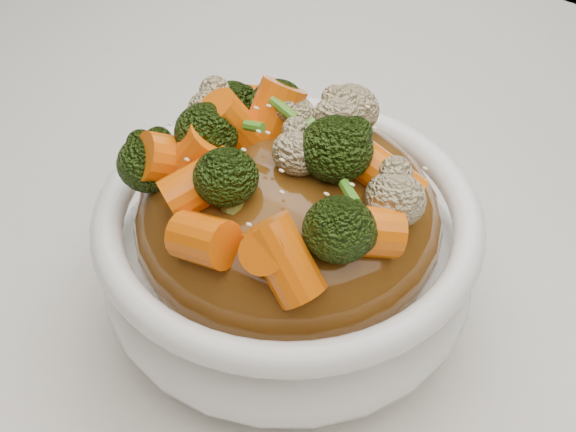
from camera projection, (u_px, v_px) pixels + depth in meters
The scene contains 8 objects.
tablecloth at pixel (379, 289), 0.51m from camera, with size 1.20×0.80×0.04m, color silver.
bowl at pixel (288, 257), 0.45m from camera, with size 0.21×0.21×0.08m, color white, non-canonical shape.
sauce_base at pixel (288, 220), 0.43m from camera, with size 0.16×0.16×0.09m, color #5F3610.
carrots at pixel (288, 131), 0.39m from camera, with size 0.16×0.16×0.05m, color orange, non-canonical shape.
broccoli at pixel (288, 132), 0.39m from camera, with size 0.16×0.16×0.04m, color black, non-canonical shape.
cauliflower at pixel (288, 135), 0.39m from camera, with size 0.16×0.16×0.03m, color #C9B889, non-canonical shape.
scallions at pixel (288, 129), 0.39m from camera, with size 0.12×0.12×0.02m, color #44871F, non-canonical shape.
sesame_seeds at pixel (288, 129), 0.39m from camera, with size 0.15×0.15×0.01m, color beige, non-canonical shape.
Camera 1 is at (0.16, -0.30, 1.11)m, focal length 50.00 mm.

